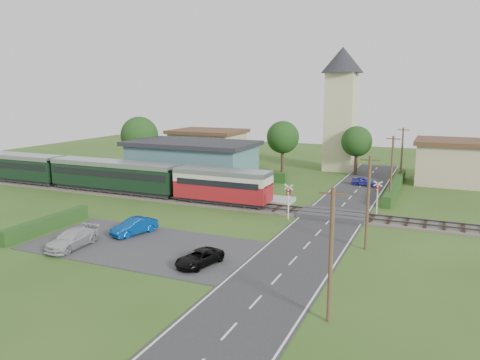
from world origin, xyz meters
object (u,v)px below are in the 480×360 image
at_px(train, 92,173).
at_px(pedestrian_near, 236,189).
at_px(house_west, 208,147).
at_px(crossing_signal_far, 378,193).
at_px(church_tower, 341,100).
at_px(car_park_silver, 72,239).
at_px(car_on_road, 364,181).
at_px(car_park_blue, 134,226).
at_px(car_park_dark, 199,258).
at_px(house_east, 451,161).
at_px(pedestrian_far, 136,178).
at_px(station_building, 192,162).
at_px(crossing_signal_near, 289,196).
at_px(equipment_hut, 112,172).

relative_size(train, pedestrian_near, 28.89).
distance_m(train, house_west, 23.23).
bearing_deg(crossing_signal_far, church_tower, 110.02).
relative_size(house_west, car_park_silver, 2.35).
bearing_deg(car_on_road, car_park_silver, 162.39).
bearing_deg(train, church_tower, 48.26).
relative_size(crossing_signal_far, car_park_blue, 0.83).
distance_m(house_west, car_park_dark, 43.57).
bearing_deg(car_park_silver, church_tower, 73.90).
height_order(car_on_road, car_park_blue, car_park_blue).
distance_m(house_west, car_park_blue, 36.82).
height_order(house_east, pedestrian_near, house_east).
bearing_deg(pedestrian_far, station_building, -25.49).
xyz_separation_m(car_park_blue, car_park_dark, (8.13, -3.94, -0.14)).
relative_size(house_east, crossing_signal_near, 2.69).
distance_m(car_park_dark, pedestrian_far, 26.66).
bearing_deg(crossing_signal_far, equipment_hut, 178.54).
bearing_deg(crossing_signal_far, car_park_blue, -140.20).
bearing_deg(equipment_hut, car_on_road, 23.78).
bearing_deg(car_park_blue, pedestrian_near, 96.77).
bearing_deg(station_building, pedestrian_near, -35.66).
distance_m(equipment_hut, car_park_silver, 23.14).
xyz_separation_m(house_east, pedestrian_far, (-34.24, -18.96, -1.45)).
xyz_separation_m(church_tower, car_park_silver, (-10.91, -42.50, -9.48)).
bearing_deg(station_building, car_park_blue, -73.10).
xyz_separation_m(house_west, pedestrian_far, (0.76, -19.96, -1.45)).
xyz_separation_m(crossing_signal_near, crossing_signal_far, (7.20, 4.80, 0.00)).
relative_size(crossing_signal_near, pedestrian_far, 1.83).
bearing_deg(car_park_silver, car_park_blue, 61.67).
height_order(station_building, car_park_silver, station_building).
relative_size(train, car_park_silver, 9.42).
height_order(equipment_hut, pedestrian_near, equipment_hut).
height_order(house_west, crossing_signal_near, house_west).
bearing_deg(equipment_hut, house_east, 26.32).
relative_size(car_on_road, car_park_dark, 0.84).
bearing_deg(house_west, station_building, -70.35).
height_order(train, crossing_signal_far, train).
bearing_deg(church_tower, train, -131.74).
height_order(train, car_park_dark, train).
relative_size(station_building, crossing_signal_near, 4.88).
distance_m(church_tower, car_park_dark, 43.00).
bearing_deg(car_park_dark, crossing_signal_far, 77.34).
xyz_separation_m(crossing_signal_far, car_park_blue, (-17.23, -14.36, -1.41)).
height_order(equipment_hut, car_on_road, equipment_hut).
distance_m(car_park_blue, pedestrian_far, 18.39).
distance_m(car_on_road, car_park_silver, 36.09).
height_order(crossing_signal_far, pedestrian_far, crossing_signal_far).
bearing_deg(car_on_road, car_park_dark, 178.68).
relative_size(train, pedestrian_far, 24.14).
xyz_separation_m(house_west, car_park_silver, (9.09, -39.50, -2.05)).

